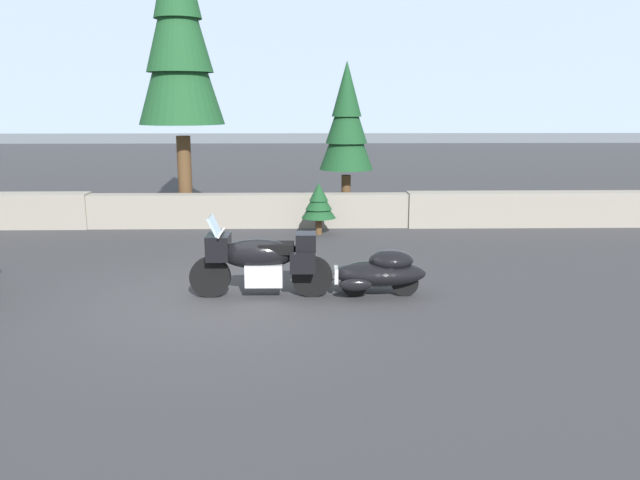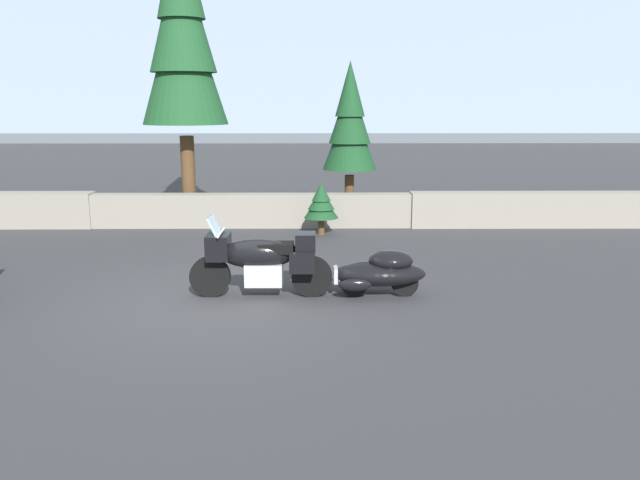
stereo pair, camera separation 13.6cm
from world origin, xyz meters
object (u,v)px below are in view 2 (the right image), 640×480
Objects in this scene: touring_motorcycle at (260,259)px; car_shaped_trailer at (380,272)px; pine_tree_secondary at (350,122)px; pine_tree_tall at (182,29)px.

car_shaped_trailer is (1.94, -0.01, -0.21)m from touring_motorcycle.
pine_tree_secondary is (1.81, 6.95, 1.98)m from touring_motorcycle.
touring_motorcycle reaches higher than car_shaped_trailer.
pine_tree_secondary is (-0.13, 6.96, 2.19)m from car_shaped_trailer.
car_shaped_trailer is at bearing -88.95° from pine_tree_secondary.
touring_motorcycle is 1.95m from car_shaped_trailer.
pine_tree_secondary is at bearing 3.33° from pine_tree_tall.
pine_tree_tall is 1.87× the size of pine_tree_secondary.
car_shaped_trailer is 0.53× the size of pine_tree_secondary.
pine_tree_tall is 4.81m from pine_tree_secondary.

